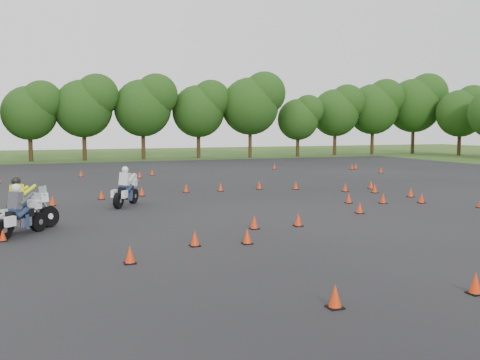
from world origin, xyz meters
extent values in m
plane|color=#2D5119|center=(0.00, 0.00, 0.00)|extent=(140.00, 140.00, 0.00)
plane|color=black|center=(0.00, 6.00, 0.01)|extent=(62.00, 62.00, 0.00)
cone|color=red|center=(9.47, 7.68, 0.23)|extent=(0.26, 0.26, 0.45)
cone|color=red|center=(-9.50, -0.04, 0.23)|extent=(0.26, 0.26, 0.45)
cone|color=red|center=(-5.46, 8.73, 0.23)|extent=(0.26, 0.26, 0.45)
cone|color=red|center=(3.91, 0.49, 0.23)|extent=(0.26, 0.26, 0.45)
cone|color=red|center=(6.56, 2.55, 0.23)|extent=(0.26, 0.26, 0.45)
cone|color=red|center=(0.26, -1.12, 0.23)|extent=(0.26, 0.26, 0.45)
cone|color=red|center=(-7.78, 7.30, 0.23)|extent=(0.26, 0.26, 0.45)
cone|color=red|center=(0.18, -9.44, 0.23)|extent=(0.26, 0.26, 0.45)
cone|color=red|center=(1.07, 9.75, 0.23)|extent=(0.26, 0.26, 0.45)
cone|color=red|center=(-3.07, -9.12, 0.23)|extent=(0.26, 0.26, 0.45)
cone|color=red|center=(5.31, 8.96, 0.23)|extent=(0.26, 0.26, 0.45)
cone|color=red|center=(10.37, 22.79, 0.23)|extent=(0.26, 0.26, 0.45)
cone|color=red|center=(-1.41, -1.03, 0.23)|extent=(0.26, 0.26, 0.45)
cone|color=red|center=(-0.46, 20.72, 0.23)|extent=(0.26, 0.26, 0.45)
cone|color=red|center=(-9.44, 1.40, 0.23)|extent=(0.26, 0.26, 0.45)
cone|color=red|center=(-2.53, -3.15, 0.23)|extent=(0.26, 0.26, 0.45)
cone|color=red|center=(8.58, 6.06, 0.23)|extent=(0.26, 0.26, 0.45)
cone|color=red|center=(-6.25, -4.22, 0.23)|extent=(0.26, 0.26, 0.45)
cone|color=red|center=(16.24, 20.10, 0.23)|extent=(0.26, 0.26, 0.45)
cone|color=red|center=(3.42, 9.80, 0.23)|extent=(0.26, 0.26, 0.45)
cone|color=red|center=(8.31, 2.02, 0.23)|extent=(0.26, 0.26, 0.45)
cone|color=red|center=(-4.10, -2.87, 0.23)|extent=(0.26, 0.26, 0.45)
cone|color=red|center=(-0.87, 9.86, 0.23)|extent=(0.26, 0.26, 0.45)
cone|color=red|center=(-5.42, 21.37, 0.23)|extent=(0.26, 0.26, 0.45)
cone|color=red|center=(-3.38, 9.28, 0.23)|extent=(0.26, 0.26, 0.45)
cone|color=red|center=(9.25, 3.95, 0.23)|extent=(0.26, 0.26, 0.45)
cone|color=red|center=(7.39, 7.11, 0.23)|extent=(0.26, 0.26, 0.45)
cone|color=red|center=(16.82, 20.44, 0.23)|extent=(0.26, 0.26, 0.45)
cone|color=red|center=(5.14, 3.23, 0.23)|extent=(0.26, 0.26, 0.45)
cone|color=red|center=(16.36, 16.28, 0.23)|extent=(0.26, 0.26, 0.45)
cone|color=red|center=(-1.68, 19.01, 0.23)|extent=(0.26, 0.26, 0.45)
camera|label=1|loc=(-8.48, -17.95, 3.55)|focal=40.00mm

